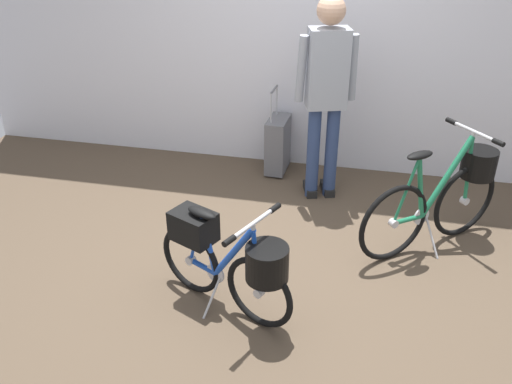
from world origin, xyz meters
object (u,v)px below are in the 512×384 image
object	(u,v)px
folding_bike_foreground	(229,258)
visitor_near_wall	(326,88)
rolling_suitcase	(278,144)
display_bike_left	(445,194)

from	to	relation	value
folding_bike_foreground	visitor_near_wall	size ratio (longest dim) A/B	0.57
folding_bike_foreground	rolling_suitcase	size ratio (longest dim) A/B	1.19
display_bike_left	visitor_near_wall	bearing A→B (deg)	150.91
visitor_near_wall	rolling_suitcase	xyz separation A→B (m)	(-0.46, 0.39, -0.71)
folding_bike_foreground	display_bike_left	size ratio (longest dim) A/B	0.96
folding_bike_foreground	display_bike_left	world-z (taller)	display_bike_left
display_bike_left	rolling_suitcase	distance (m)	1.72
display_bike_left	visitor_near_wall	xyz separation A→B (m)	(-0.98, 0.55, 0.57)
folding_bike_foreground	display_bike_left	bearing A→B (deg)	38.78
folding_bike_foreground	visitor_near_wall	bearing A→B (deg)	76.50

